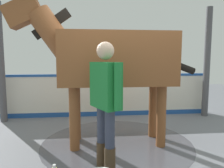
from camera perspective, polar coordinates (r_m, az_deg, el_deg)
ground_plane at (r=3.74m, az=4.96°, el=-16.91°), size 16.00×16.00×0.02m
wet_patch at (r=3.97m, az=1.28°, el=-15.31°), size 2.67×2.67×0.00m
barrier_wall at (r=5.61m, az=-1.05°, el=-3.36°), size 5.46×0.62×1.11m
roof_post_near at (r=5.64m, az=-27.63°, el=5.00°), size 0.16×0.16×2.80m
roof_post_far at (r=6.04m, az=24.08°, el=5.23°), size 0.16×0.16×2.80m
horse at (r=3.67m, az=-0.50°, el=6.64°), size 3.25×1.05×2.52m
handler at (r=2.80m, az=-1.75°, el=-3.54°), size 0.37×0.65×1.71m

